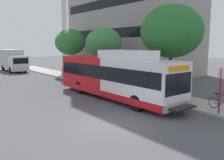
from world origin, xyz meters
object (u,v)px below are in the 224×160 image
at_px(street_tree_mid_block, 104,43).
at_px(street_tree_far_block, 70,42).
at_px(bus_stop_sign_pole, 220,87).
at_px(bicycle_parked, 222,103).
at_px(street_tree_near_stop, 172,31).
at_px(box_truck_background, 13,60).
at_px(transit_bus, 115,76).

height_order(street_tree_mid_block, street_tree_far_block, street_tree_far_block).
xyz_separation_m(street_tree_mid_block, street_tree_far_block, (0.22, 7.66, 0.13)).
relative_size(bus_stop_sign_pole, bicycle_parked, 1.48).
distance_m(street_tree_near_stop, street_tree_far_block, 16.17).
bearing_deg(box_truck_background, bus_stop_sign_pole, -85.65).
bearing_deg(street_tree_near_stop, street_tree_far_block, 90.01).
bearing_deg(street_tree_near_stop, transit_bus, 154.78).
relative_size(bus_stop_sign_pole, street_tree_near_stop, 0.37).
xyz_separation_m(transit_bus, box_truck_background, (-0.52, 23.79, 0.04)).
height_order(bus_stop_sign_pole, street_tree_far_block, street_tree_far_block).
xyz_separation_m(transit_bus, street_tree_mid_block, (3.85, 6.57, 2.48)).
bearing_deg(bicycle_parked, street_tree_far_block, 86.49).
bearing_deg(street_tree_mid_block, bicycle_parked, -94.56).
bearing_deg(street_tree_far_block, street_tree_mid_block, -91.65).
xyz_separation_m(street_tree_far_block, box_truck_background, (-4.59, 9.56, -2.57)).
bearing_deg(bus_stop_sign_pole, transit_bus, 104.40).
bearing_deg(transit_bus, box_truck_background, 91.24).
height_order(transit_bus, street_tree_far_block, street_tree_far_block).
xyz_separation_m(bus_stop_sign_pole, box_truck_background, (-2.36, 30.96, 0.09)).
bearing_deg(transit_bus, street_tree_mid_block, 59.65).
bearing_deg(bus_stop_sign_pole, box_truck_background, 94.35).
height_order(bicycle_parked, box_truck_background, box_truck_background).
bearing_deg(bus_stop_sign_pole, bicycle_parked, 16.34).
bearing_deg(street_tree_mid_block, bus_stop_sign_pole, -98.32).
height_order(transit_bus, street_tree_mid_block, street_tree_mid_block).
bearing_deg(bicycle_parked, box_truck_background, 96.12).
relative_size(street_tree_mid_block, street_tree_far_block, 0.97).
bearing_deg(bicycle_parked, transit_bus, 111.92).
relative_size(bus_stop_sign_pole, street_tree_far_block, 0.44).
bearing_deg(street_tree_near_stop, street_tree_mid_block, 91.50).
xyz_separation_m(bicycle_parked, street_tree_mid_block, (1.07, 13.47, 3.62)).
relative_size(transit_bus, bicycle_parked, 6.96).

